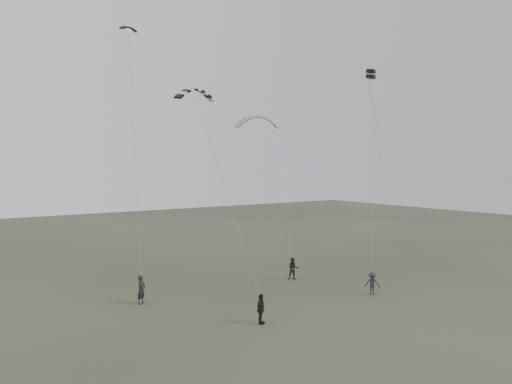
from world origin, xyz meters
TOP-DOWN VIEW (x-y plane):
  - ground at (0.00, 0.00)m, footprint 140.00×140.00m
  - flyer_left at (-8.50, 6.42)m, footprint 0.85×0.77m
  - flyer_right at (4.46, 6.05)m, footprint 1.11×1.06m
  - flyer_center at (-4.32, -1.70)m, footprint 1.12×0.97m
  - flyer_far at (6.16, -0.94)m, footprint 1.16×1.20m
  - kite_dark_small at (-7.39, 11.03)m, footprint 1.46×0.91m
  - kite_pale_large at (6.58, 14.22)m, footprint 4.47×2.81m
  - kite_striped at (-4.67, 5.66)m, footprint 3.04×1.20m
  - kite_box at (10.84, 3.70)m, footprint 0.96×0.99m

SIDE VIEW (x-z plane):
  - ground at x=0.00m, z-range 0.00..0.00m
  - flyer_far at x=6.16m, z-range 0.00..1.64m
  - flyer_right at x=4.46m, z-range 0.00..1.80m
  - flyer_center at x=-4.32m, z-range 0.00..1.80m
  - flyer_left at x=-8.50m, z-range 0.00..1.94m
  - kite_pale_large at x=6.58m, z-range 13.11..15.03m
  - kite_striped at x=-4.67m, z-range 14.01..15.29m
  - kite_box at x=10.84m, z-range 16.60..17.41m
  - kite_dark_small at x=-7.39m, z-range 19.38..19.95m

